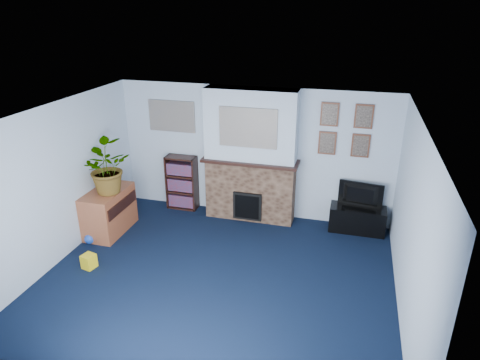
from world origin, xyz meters
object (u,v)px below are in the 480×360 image
(sideboard, at_px, (109,213))
(bookshelf, at_px, (182,184))
(tv_stand, at_px, (357,219))
(television, at_px, (360,196))

(sideboard, bearing_deg, bookshelf, 54.11)
(tv_stand, xyz_separation_m, television, (-0.00, 0.02, 0.44))
(tv_stand, bearing_deg, bookshelf, 178.67)
(bookshelf, height_order, sideboard, bookshelf)
(tv_stand, xyz_separation_m, bookshelf, (-3.29, 0.08, 0.28))
(bookshelf, xyz_separation_m, sideboard, (-0.88, -1.21, -0.15))
(television, bearing_deg, tv_stand, 98.54)
(tv_stand, distance_m, sideboard, 4.32)
(tv_stand, distance_m, bookshelf, 3.31)
(television, xyz_separation_m, bookshelf, (-3.29, 0.06, -0.16))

